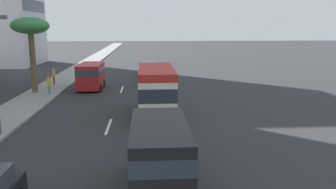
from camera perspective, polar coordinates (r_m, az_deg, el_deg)
name	(u,v)px	position (r m, az deg, el deg)	size (l,w,h in m)	color
ground_plane	(125,81)	(36.75, -7.33, 2.25)	(198.00, 198.00, 0.00)	#2D2D30
sidewalk_right	(61,81)	(37.77, -17.74, 2.16)	(162.00, 3.18, 0.15)	gray
lane_stripe_mid	(109,126)	(20.41, -10.05, -5.35)	(3.20, 0.16, 0.01)	silver
lane_stripe_far	(122,89)	(32.00, -7.83, 0.87)	(3.20, 0.16, 0.01)	silver
minibus_lead	(156,90)	(22.19, -2.03, 0.83)	(6.48, 2.40, 3.21)	silver
van_second	(160,154)	(12.02, -1.44, -10.03)	(4.69, 2.11, 2.56)	black
car_third	(148,69)	(40.44, -3.33, 4.31)	(4.46, 1.79, 1.69)	silver
car_fourth	(152,77)	(34.37, -2.73, 2.95)	(4.59, 1.81, 1.57)	silver
van_fifth	(91,75)	(32.55, -12.93, 3.30)	(4.63, 2.20, 2.40)	#A51E1E
pedestrian_near_lamp	(49,84)	(30.32, -19.56, 1.68)	(0.30, 0.35, 1.60)	#4C8C66
pedestrian_mid_block	(54,75)	(35.70, -18.81, 3.08)	(0.37, 0.39, 1.56)	red
palm_tree	(30,29)	(31.44, -22.30, 10.28)	(3.17, 3.17, 6.46)	brown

